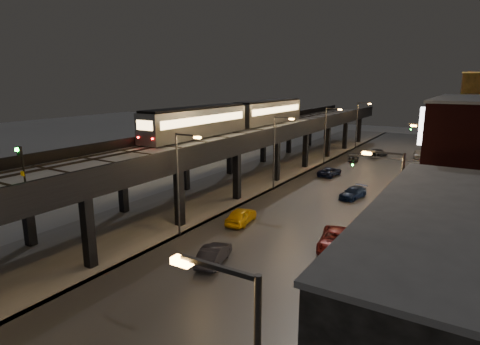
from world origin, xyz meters
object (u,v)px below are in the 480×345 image
Objects in this scene: car_far_white at (354,157)px; car_onc_dark at (336,241)px; rail_signal at (21,160)px; car_mid_dark at (378,153)px; car_near_white at (214,255)px; sign_citgo at (437,150)px; car_onc_red at (419,154)px; car_mid_silver at (330,172)px; subway_train at (238,116)px; car_onc_white at (353,193)px; car_taxi at (241,216)px.

car_onc_dark reaches higher than car_far_white.
rail_signal reaches higher than car_onc_dark.
car_onc_dark reaches higher than car_mid_dark.
car_near_white is 0.37× the size of sign_citgo.
car_near_white is at bearing 52.83° from rail_signal.
car_onc_red is (8.87, 8.27, 0.06)m from car_far_white.
car_mid_dark reaches higher than car_mid_silver.
car_far_white is (-2.21, 43.65, -0.06)m from car_near_white.
rail_signal is at bearing -141.26° from car_onc_dark.
subway_train reaches higher than car_far_white.
car_onc_red is (6.66, 51.93, 0.01)m from car_near_white.
car_mid_silver is at bearing 121.35° from sign_citgo.
car_onc_white is at bearing -114.76° from car_near_white.
car_onc_red is at bearing -107.55° from car_mid_silver.
car_near_white reaches higher than car_mid_silver.
car_mid_silver is at bearing -99.77° from car_taxi.
car_near_white is at bearing 98.92° from car_mid_silver.
car_onc_red is (9.33, 43.68, -0.05)m from car_taxi.
car_near_white is (7.09, 9.36, -7.94)m from rail_signal.
sign_citgo reaches higher than car_near_white.
car_mid_dark is 6.75m from car_onc_red.
car_taxi is at bearing 99.14° from car_mid_dark.
car_onc_white is at bearing 110.73° from car_mid_dark.
subway_train is 21.55m from car_taxi.
car_mid_silver is (-2.03, 31.19, -0.07)m from car_near_white.
car_onc_white is (3.66, -27.74, -0.05)m from car_mid_dark.
subway_train is at bearing 100.48° from rail_signal.
car_taxi is at bearing -86.65° from car_near_white.
car_mid_dark is 46.68m from sign_citgo.
rail_signal is at bearing -79.52° from subway_train.
car_taxi is at bearing -105.17° from car_onc_white.
sign_citgo is (15.72, -37.97, 8.27)m from car_far_white.
sign_citgo is (13.51, 5.68, 8.22)m from car_near_white.
car_onc_dark is at bearing -97.53° from car_onc_red.
car_onc_dark is 44.74m from car_onc_red.
car_near_white is at bearing -105.03° from car_onc_red.
car_mid_dark is 43.01m from car_onc_dark.
car_onc_white is (5.98, -9.24, 0.00)m from car_mid_silver.
rail_signal is 0.76× the size of car_far_white.
car_mid_dark is at bearing -123.95° from car_far_white.
car_far_white is 0.91× the size of car_onc_red.
car_taxi is 1.02× the size of car_onc_white.
car_mid_dark is 1.08× the size of car_onc_white.
car_near_white is at bearing 81.40° from car_far_white.
car_onc_dark is (6.52, -42.51, 0.06)m from car_mid_dark.
subway_train is 34.31m from car_onc_red.
car_near_white is at bearing -157.17° from sign_citgo.
car_mid_dark is at bearing -102.27° from car_taxi.
car_taxi is 15.22m from car_onc_white.
car_mid_dark is (0.29, 49.70, -0.02)m from car_near_white.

